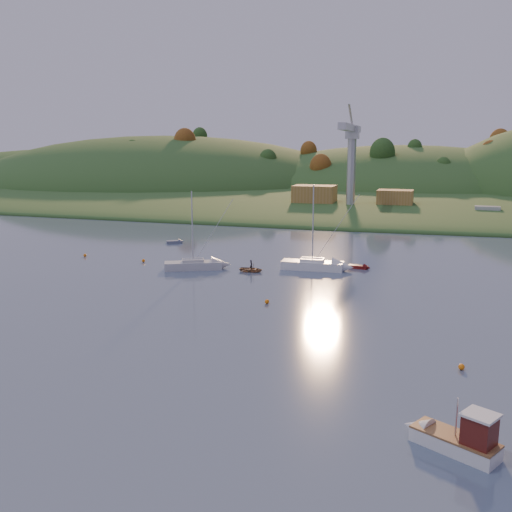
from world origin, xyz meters
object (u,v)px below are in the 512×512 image
(sailboat_far, at_px, (312,264))
(canoe, at_px, (251,269))
(red_tender, at_px, (362,267))
(grey_dinghy, at_px, (177,242))
(sailboat_near, at_px, (193,264))
(fishing_boat, at_px, (449,435))

(sailboat_far, bearing_deg, canoe, -155.98)
(red_tender, bearing_deg, grey_dinghy, 171.22)
(red_tender, bearing_deg, canoe, -145.01)
(sailboat_far, height_order, grey_dinghy, sailboat_far)
(sailboat_near, distance_m, red_tender, 24.50)
(fishing_boat, height_order, red_tender, fishing_boat)
(fishing_boat, relative_size, grey_dinghy, 1.82)
(fishing_boat, xyz_separation_m, grey_dinghy, (-45.95, 61.51, -0.59))
(red_tender, xyz_separation_m, grey_dinghy, (-35.12, 12.51, 0.01))
(fishing_boat, xyz_separation_m, canoe, (-25.61, 42.36, -0.48))
(canoe, bearing_deg, sailboat_near, 97.53)
(sailboat_far, xyz_separation_m, canoe, (-7.95, -3.97, -0.43))
(sailboat_near, distance_m, sailboat_far, 17.19)
(sailboat_near, distance_m, canoe, 8.58)
(red_tender, height_order, grey_dinghy, grey_dinghy)
(sailboat_far, distance_m, canoe, 8.90)
(sailboat_near, relative_size, grey_dinghy, 3.43)
(sailboat_far, height_order, canoe, sailboat_far)
(canoe, bearing_deg, red_tender, -64.65)
(fishing_boat, relative_size, sailboat_far, 0.49)
(fishing_boat, height_order, sailboat_near, sailboat_near)
(sailboat_far, relative_size, red_tender, 3.57)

